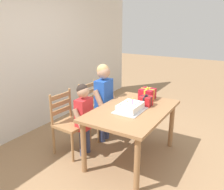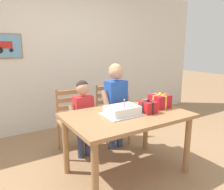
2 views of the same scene
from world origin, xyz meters
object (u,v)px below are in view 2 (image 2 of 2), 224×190
dining_table (127,122)px  gift_box_beside_cake (160,101)px  chair_left (73,120)px  gift_box_red_large (148,107)px  birthday_cake (122,111)px  child_older (116,98)px  chair_right (111,113)px  child_younger (83,112)px

dining_table → gift_box_beside_cake: size_ratio=6.23×
dining_table → chair_left: size_ratio=1.52×
gift_box_red_large → dining_table: bearing=157.5°
dining_table → gift_box_red_large: size_ratio=8.20×
birthday_cake → child_older: size_ratio=0.35×
chair_right → dining_table: bearing=-110.3°
dining_table → gift_box_red_large: (0.23, -0.10, 0.17)m
gift_box_red_large → gift_box_beside_cake: 0.29m
dining_table → chair_left: bearing=110.0°
birthday_cake → dining_table: bearing=1.1°
chair_left → child_older: (0.57, -0.24, 0.31)m
dining_table → birthday_cake: 0.16m
birthday_cake → chair_right: bearing=65.9°
birthday_cake → gift_box_beside_cake: size_ratio=1.96×
chair_left → birthday_cake: bearing=-74.0°
chair_left → child_older: size_ratio=0.72×
gift_box_red_large → child_older: child_older is taller
dining_table → chair_right: bearing=69.7°
chair_right → child_older: (-0.07, -0.24, 0.31)m
chair_right → child_younger: size_ratio=0.86×
gift_box_red_large → chair_left: size_ratio=0.19×
dining_table → gift_box_beside_cake: bearing=-0.5°
birthday_cake → chair_right: 1.01m
birthday_cake → gift_box_beside_cake: 0.57m
chair_right → child_younger: bearing=-157.5°
gift_box_beside_cake → child_younger: 1.01m
birthday_cake → child_older: (0.32, 0.63, -0.02)m
dining_table → birthday_cake: birthday_cake is taller
gift_box_beside_cake → chair_left: (-0.82, 0.88, -0.36)m
gift_box_red_large → chair_left: 1.17m
gift_box_red_large → child_younger: size_ratio=0.16×
dining_table → gift_box_red_large: bearing=-22.5°
chair_left → chair_right: same height
gift_box_red_large → birthday_cake: bearing=162.5°
dining_table → birthday_cake: (-0.07, -0.00, 0.15)m
gift_box_red_large → child_younger: bearing=124.4°
dining_table → gift_box_red_large: gift_box_red_large is taller
gift_box_red_large → gift_box_beside_cake: size_ratio=0.76×
gift_box_red_large → chair_right: bearing=84.5°
dining_table → child_older: 0.69m
gift_box_beside_cake → dining_table: bearing=179.5°
birthday_cake → child_older: child_older is taller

